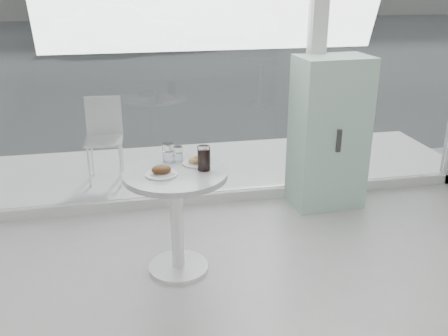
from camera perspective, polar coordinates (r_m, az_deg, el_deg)
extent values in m
cube|color=silver|center=(4.77, -0.74, -3.23)|extent=(5.00, 0.12, 0.10)
cube|color=silver|center=(4.62, 10.57, 14.38)|extent=(0.14, 0.14, 3.00)
cube|color=white|center=(4.31, -11.26, 12.52)|extent=(3.21, 0.02, 2.60)
cube|color=white|center=(4.97, 19.05, 12.91)|extent=(1.41, 0.02, 2.60)
cylinder|color=white|center=(3.76, -5.19, -11.17)|extent=(0.44, 0.44, 0.03)
cylinder|color=white|center=(3.58, -5.38, -6.37)|extent=(0.09, 0.09, 0.70)
cylinder|color=silver|center=(3.42, -5.59, -0.73)|extent=(0.72, 0.72, 0.04)
cube|color=white|center=(5.50, -2.29, -0.08)|extent=(5.60, 1.60, 0.05)
cube|color=#313131|center=(17.40, -9.00, 14.33)|extent=(40.00, 24.00, 0.00)
cube|color=#9BC5B2|center=(4.61, 11.90, 3.91)|extent=(0.66, 0.46, 1.38)
cube|color=#333333|center=(4.41, 13.00, 3.05)|extent=(0.04, 0.02, 0.20)
cylinder|color=white|center=(5.09, -15.16, 0.13)|extent=(0.02, 0.02, 0.41)
cylinder|color=white|center=(5.07, -11.72, 0.32)|extent=(0.02, 0.02, 0.41)
cylinder|color=white|center=(5.38, -14.84, 1.30)|extent=(0.02, 0.02, 0.41)
cylinder|color=white|center=(5.35, -11.58, 1.48)|extent=(0.02, 0.02, 0.41)
cube|color=white|center=(5.15, -13.53, 3.04)|extent=(0.38, 0.38, 0.03)
cube|color=white|center=(5.26, -13.59, 5.86)|extent=(0.36, 0.04, 0.41)
imported|color=silver|center=(15.27, -11.44, 15.82)|extent=(4.04, 1.72, 1.36)
imported|color=#97989E|center=(16.69, -1.92, 16.77)|extent=(4.57, 2.31, 1.44)
cylinder|color=silver|center=(3.36, -7.16, -0.72)|extent=(0.22, 0.22, 0.01)
cube|color=white|center=(3.35, -6.81, -0.60)|extent=(0.13, 0.13, 0.00)
ellipsoid|color=#31190D|center=(3.35, -7.19, -0.18)|extent=(0.13, 0.11, 0.06)
ellipsoid|color=#31190D|center=(3.37, -6.62, -0.10)|extent=(0.07, 0.06, 0.04)
cylinder|color=silver|center=(3.54, -3.16, 0.55)|extent=(0.20, 0.20, 0.01)
torus|color=tan|center=(3.53, -3.17, 0.94)|extent=(0.11, 0.11, 0.04)
cylinder|color=white|center=(3.59, -6.38, 1.78)|extent=(0.08, 0.08, 0.13)
cylinder|color=white|center=(3.60, -6.36, 1.36)|extent=(0.07, 0.07, 0.07)
cylinder|color=white|center=(3.59, -5.26, 1.63)|extent=(0.07, 0.07, 0.11)
cylinder|color=white|center=(3.60, -5.24, 1.29)|extent=(0.06, 0.06, 0.06)
cylinder|color=white|center=(3.40, -2.32, 1.12)|extent=(0.09, 0.09, 0.17)
cylinder|color=black|center=(3.41, -2.32, 1.00)|extent=(0.08, 0.08, 0.15)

